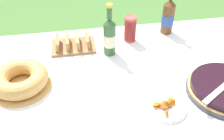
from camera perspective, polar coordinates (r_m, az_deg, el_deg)
name	(u,v)px	position (r m, az deg, el deg)	size (l,w,h in m)	color
garden_table	(129,88)	(1.33, 4.01, -4.18)	(1.88, 1.10, 0.70)	#A87A47
tablecloth	(130,82)	(1.30, 4.10, -2.77)	(1.89, 1.11, 0.10)	white
bundt_cake	(20,79)	(1.31, -20.29, -1.93)	(0.31, 0.31, 0.09)	tan
cup_stack	(130,29)	(1.55, 4.18, 9.32)	(0.07, 0.07, 0.16)	#E04C47
cider_bottle_green	(110,36)	(1.41, -0.56, 7.70)	(0.07, 0.07, 0.31)	#2D562D
cider_bottle_amber	(168,16)	(1.66, 12.70, 11.88)	(0.08, 0.08, 0.31)	brown
snack_plate_left	(166,106)	(1.17, 12.13, -8.06)	(0.19, 0.19, 0.05)	white
bread_board	(73,44)	(1.53, -8.91, 5.93)	(0.26, 0.18, 0.07)	olive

